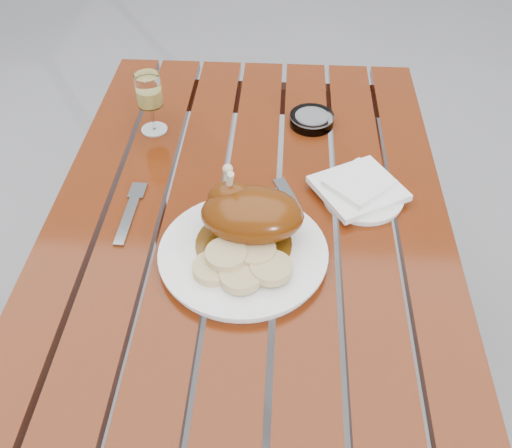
{
  "coord_description": "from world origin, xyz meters",
  "views": [
    {
      "loc": [
        0.07,
        -0.85,
        1.53
      ],
      "look_at": [
        0.02,
        -0.08,
        0.78
      ],
      "focal_mm": 40.0,
      "sensor_mm": 36.0,
      "label": 1
    }
  ],
  "objects_px": {
    "table": "(250,320)",
    "side_plate": "(363,197)",
    "wine_glass": "(151,104)",
    "dinner_plate": "(243,254)",
    "ashtray": "(312,120)"
  },
  "relations": [
    {
      "from": "table",
      "to": "side_plate",
      "type": "relative_size",
      "value": 7.19
    },
    {
      "from": "dinner_plate",
      "to": "side_plate",
      "type": "xyz_separation_m",
      "value": [
        0.23,
        0.18,
        -0.0
      ]
    },
    {
      "from": "ashtray",
      "to": "wine_glass",
      "type": "bearing_deg",
      "value": -172.96
    },
    {
      "from": "table",
      "to": "ashtray",
      "type": "bearing_deg",
      "value": 67.19
    },
    {
      "from": "table",
      "to": "wine_glass",
      "type": "distance_m",
      "value": 0.57
    },
    {
      "from": "table",
      "to": "side_plate",
      "type": "xyz_separation_m",
      "value": [
        0.23,
        0.04,
        0.38
      ]
    },
    {
      "from": "table",
      "to": "side_plate",
      "type": "distance_m",
      "value": 0.45
    },
    {
      "from": "wine_glass",
      "to": "ashtray",
      "type": "xyz_separation_m",
      "value": [
        0.37,
        0.05,
        -0.06
      ]
    },
    {
      "from": "wine_glass",
      "to": "side_plate",
      "type": "distance_m",
      "value": 0.53
    },
    {
      "from": "wine_glass",
      "to": "side_plate",
      "type": "bearing_deg",
      "value": -24.86
    },
    {
      "from": "table",
      "to": "wine_glass",
      "type": "relative_size",
      "value": 8.29
    },
    {
      "from": "dinner_plate",
      "to": "side_plate",
      "type": "bearing_deg",
      "value": 37.47
    },
    {
      "from": "wine_glass",
      "to": "ashtray",
      "type": "height_order",
      "value": "wine_glass"
    },
    {
      "from": "side_plate",
      "to": "dinner_plate",
      "type": "bearing_deg",
      "value": -142.53
    },
    {
      "from": "dinner_plate",
      "to": "ashtray",
      "type": "distance_m",
      "value": 0.46
    }
  ]
}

